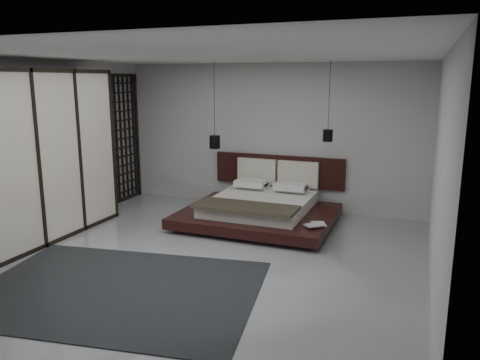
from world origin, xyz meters
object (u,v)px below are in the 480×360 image
at_px(rug, 117,289).
at_px(lattice_screen, 126,138).
at_px(bed, 261,207).
at_px(wardrobe, 45,155).
at_px(pendant_right, 328,135).
at_px(pendant_left, 215,142).

bearing_deg(rug, lattice_screen, 122.84).
distance_m(bed, wardrobe, 3.67).
bearing_deg(pendant_right, lattice_screen, 178.04).
bearing_deg(pendant_left, wardrobe, -127.97).
height_order(pendant_left, rug, pendant_left).
distance_m(pendant_left, rug, 3.90).
xyz_separation_m(lattice_screen, wardrobe, (0.25, -2.51, 0.02)).
bearing_deg(wardrobe, lattice_screen, 95.72).
relative_size(bed, wardrobe, 0.96).
relative_size(lattice_screen, wardrobe, 0.96).
relative_size(lattice_screen, pendant_left, 1.64).
bearing_deg(rug, wardrobe, 149.73).
relative_size(lattice_screen, rug, 0.77).
height_order(bed, pendant_left, pendant_left).
distance_m(bed, pendant_left, 1.55).
xyz_separation_m(bed, wardrobe, (-2.91, -1.98, 1.05)).
bearing_deg(bed, rug, -102.36).
bearing_deg(bed, lattice_screen, 170.42).
bearing_deg(bed, wardrobe, -145.81).
bearing_deg(wardrobe, pendant_right, 30.77).
distance_m(bed, rug, 3.35).
distance_m(bed, pendant_right, 1.71).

